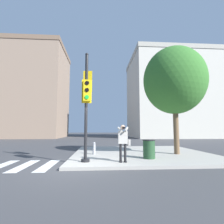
% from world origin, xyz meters
% --- Properties ---
extents(ground_plane, '(160.00, 160.00, 0.00)m').
position_xyz_m(ground_plane, '(0.00, 0.00, 0.00)').
color(ground_plane, '#424244').
extents(sidewalk_corner, '(8.00, 8.00, 0.13)m').
position_xyz_m(sidewalk_corner, '(3.50, 3.50, 0.06)').
color(sidewalk_corner, '#ADA89E').
rests_on(sidewalk_corner, ground_plane).
extents(traffic_signal_pole, '(0.44, 1.34, 4.93)m').
position_xyz_m(traffic_signal_pole, '(0.40, 0.59, 3.00)').
color(traffic_signal_pole, black).
rests_on(traffic_signal_pole, sidewalk_corner).
extents(person_photographer, '(0.58, 0.54, 1.60)m').
position_xyz_m(person_photographer, '(2.02, 0.43, 1.08)').
color(person_photographer, black).
rests_on(person_photographer, sidewalk_corner).
extents(street_tree, '(3.66, 3.66, 6.33)m').
position_xyz_m(street_tree, '(5.42, 2.67, 4.44)').
color(street_tree, brown).
rests_on(street_tree, sidewalk_corner).
extents(fire_hydrant, '(0.17, 0.23, 0.69)m').
position_xyz_m(fire_hydrant, '(0.68, 2.88, 0.47)').
color(fire_hydrant, '#99999E').
rests_on(fire_hydrant, sidewalk_corner).
extents(trash_bin, '(0.60, 0.60, 0.90)m').
position_xyz_m(trash_bin, '(3.39, 1.26, 0.58)').
color(trash_bin, '#234728').
rests_on(trash_bin, sidewalk_corner).
extents(building_left, '(13.37, 11.42, 17.43)m').
position_xyz_m(building_left, '(-12.60, 27.10, 8.73)').
color(building_left, gray).
rests_on(building_left, ground_plane).
extents(building_right, '(15.14, 13.16, 16.15)m').
position_xyz_m(building_right, '(14.85, 26.69, 8.08)').
color(building_right, beige).
rests_on(building_right, ground_plane).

